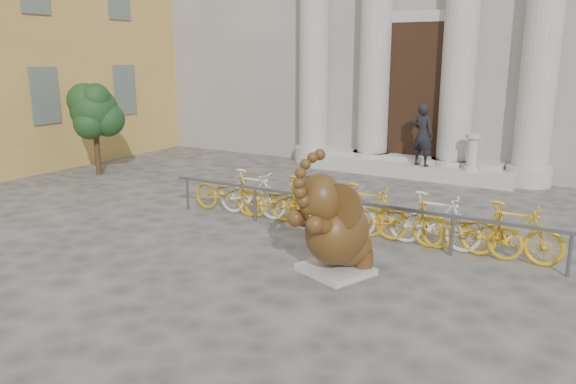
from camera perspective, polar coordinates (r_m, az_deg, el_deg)
The scene contains 7 objects.
ground at distance 8.41m, azimuth -10.06°, elevation -9.83°, with size 80.00×80.00×0.00m, color #474442.
entrance_steps at distance 16.32m, azimuth 11.85°, elevation 2.38°, with size 6.00×1.20×0.36m, color #A8A59E.
elephant_statue at distance 8.70m, azimuth 4.76°, elevation -3.75°, with size 1.34×1.58×1.99m.
bike_rack at distance 10.72m, azimuth 6.25°, elevation -1.63°, with size 8.00×0.53×1.00m.
tree at distance 16.59m, azimuth -19.08°, elevation 7.75°, with size 1.48×1.35×2.58m.
pedestrian at distance 15.70m, azimuth 13.51°, elevation 5.66°, with size 0.62×0.41×1.70m, color black.
balustrade_post at distance 15.43m, azimuth 18.19°, elevation 3.67°, with size 0.39×0.39×0.96m.
Camera 1 is at (5.11, -5.78, 3.35)m, focal length 35.00 mm.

